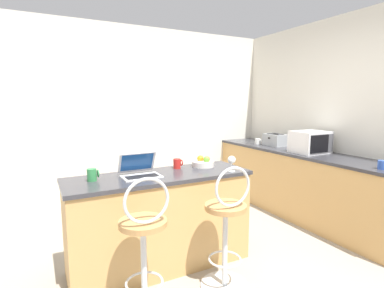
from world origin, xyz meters
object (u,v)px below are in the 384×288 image
Objects in this scene: bar_stool_near at (144,250)px; bar_stool_far at (226,231)px; mug_green at (92,175)px; fruit_bowl at (203,163)px; mug_blue at (383,165)px; toaster at (275,140)px; microwave at (310,142)px; mug_white at (258,141)px; mug_red at (177,164)px; laptop at (140,170)px; wine_glass_short at (232,160)px.

bar_stool_near and bar_stool_far have the same top height.
bar_stool_far reaches higher than mug_green.
mug_blue is at bearing -31.70° from fruit_bowl.
bar_stool_far is 2.37m from toaster.
mug_white is (-0.08, 0.93, -0.10)m from microwave.
mug_white is at bearing 34.92° from bar_stool_near.
microwave is 4.23× the size of mug_green.
mug_red is at bearing -152.01° from mug_white.
mug_blue is at bearing -97.71° from microwave.
laptop is 2.49m from mug_white.
bar_stool_far is 2.01m from microwave.
fruit_bowl is 0.35m from wine_glass_short.
bar_stool_far is at bearing -48.73° from laptop.
fruit_bowl reaches higher than mug_red.
wine_glass_short reaches higher than mug_red.
fruit_bowl is at bearing -177.29° from microwave.
microwave is 4.44× the size of mug_white.
toaster reaches higher than wine_glass_short.
microwave is at bearing -85.03° from mug_white.
bar_stool_far is at bearing 0.00° from bar_stool_near.
bar_stool_far is 6.97× the size of wine_glass_short.
mug_white is (2.41, 1.68, 0.43)m from bar_stool_near.
laptop reaches higher than mug_green.
laptop is 2.33m from microwave.
microwave is 1.01m from mug_blue.
wine_glass_short is at bearing 156.11° from mug_blue.
mug_white is at bearing 42.96° from wine_glass_short.
wine_glass_short reaches higher than mug_white.
bar_stool_far reaches higher than wine_glass_short.
microwave reaches higher than mug_red.
toaster is 3.02× the size of mug_green.
mug_white is at bearing 21.87° from mug_green.
bar_stool_near reaches higher than mug_green.
bar_stool_near reaches higher than fruit_bowl.
toaster is at bearing 84.09° from mug_blue.
mug_blue is 1.75m from fruit_bowl.
mug_blue is (-0.17, -1.67, -0.04)m from toaster.
mug_green reaches higher than mug_white.
fruit_bowl is 1.48× the size of wine_glass_short.
microwave is at bearing 22.80° from bar_stool_far.
laptop reaches higher than mug_red.
bar_stool_far is 10.00× the size of mug_green.
toaster is 2.11× the size of wine_glass_short.
mug_red reaches higher than mug_white.
fruit_bowl is at bearing 6.23° from laptop.
toaster is 2.87m from mug_green.
mug_blue is at bearing -95.91° from toaster.
toaster reaches higher than bar_stool_far.
toaster is (0.04, 0.68, -0.05)m from microwave.
mug_green is at bearing 146.20° from bar_stool_far.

